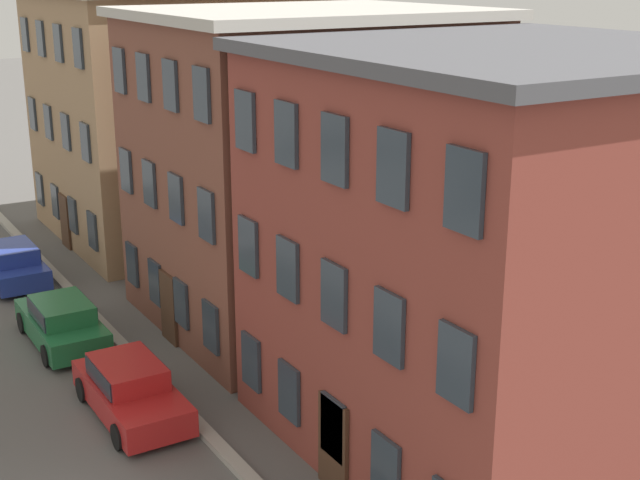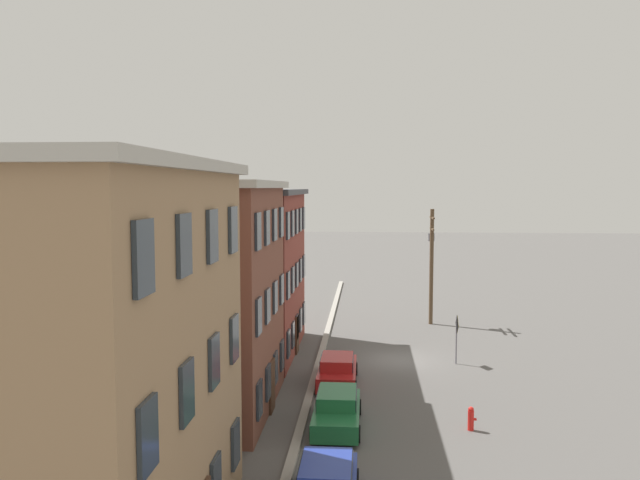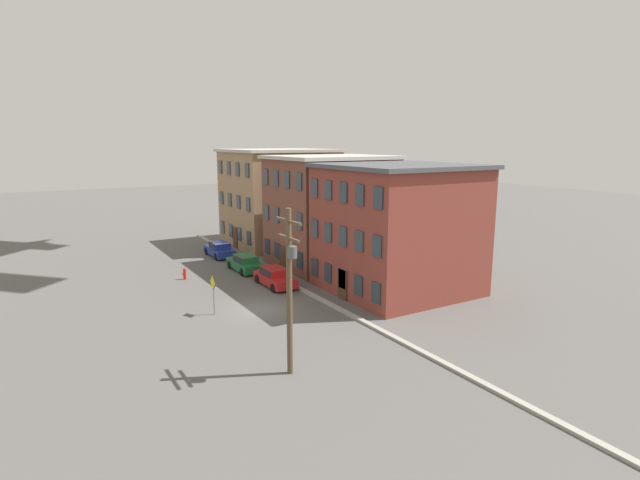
# 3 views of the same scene
# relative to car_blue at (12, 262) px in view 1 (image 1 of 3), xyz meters

# --- Properties ---
(apartment_corner) EXTENTS (10.56, 10.86, 10.31)m
(apartment_corner) POSITION_rel_car_blue_xyz_m (-3.12, 8.09, 4.42)
(apartment_corner) COLOR #9E7A56
(apartment_corner) RESTS_ON ground_plane
(apartment_midblock) EXTENTS (8.87, 10.21, 9.88)m
(apartment_midblock) POSITION_rel_car_blue_xyz_m (8.08, 7.76, 4.21)
(apartment_midblock) COLOR brown
(apartment_midblock) RESTS_ON ground_plane
(apartment_far) EXTENTS (10.31, 10.16, 9.50)m
(apartment_far) POSITION_rel_car_blue_xyz_m (17.60, 7.73, 4.02)
(apartment_far) COLOR brown
(apartment_far) RESTS_ON ground_plane
(car_blue) EXTENTS (4.40, 1.92, 1.43)m
(car_blue) POSITION_rel_car_blue_xyz_m (0.00, 0.00, 0.00)
(car_blue) COLOR #233899
(car_blue) RESTS_ON ground_plane
(car_green) EXTENTS (4.40, 1.92, 1.43)m
(car_green) POSITION_rel_car_blue_xyz_m (6.55, -0.01, 0.00)
(car_green) COLOR #1E6638
(car_green) RESTS_ON ground_plane
(car_red) EXTENTS (4.40, 1.92, 1.43)m
(car_red) POSITION_rel_car_blue_xyz_m (11.95, 0.23, 0.00)
(car_red) COLOR #B21E1E
(car_red) RESTS_ON ground_plane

